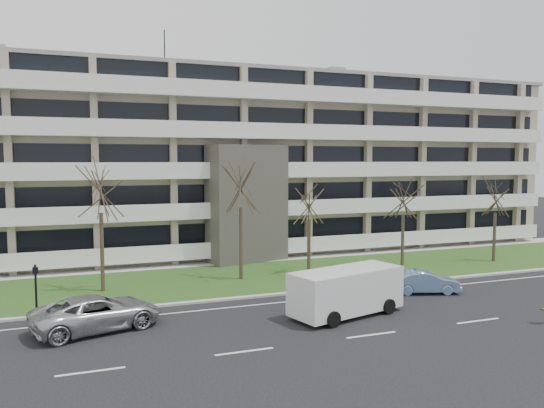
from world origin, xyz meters
name	(u,v)px	position (x,y,z in m)	size (l,w,h in m)	color
ground	(371,335)	(0.00, 0.00, 0.00)	(160.00, 160.00, 0.00)	black
grass_verge	(272,275)	(0.00, 13.00, 0.03)	(90.00, 10.00, 0.06)	#234C19
curb	(301,292)	(0.00, 8.00, 0.06)	(90.00, 0.35, 0.12)	#B2B2AD
sidewalk	(247,261)	(0.00, 18.50, 0.04)	(90.00, 2.00, 0.08)	#B2B2AD
lane_edge_line	(311,299)	(0.00, 6.50, 0.01)	(90.00, 0.12, 0.01)	white
apartment_building	(223,163)	(-0.01, 25.32, 7.61)	(60.50, 15.10, 18.75)	tan
silver_pickup	(97,313)	(-11.55, 5.06, 0.81)	(2.69, 5.84, 1.62)	#B6B8BE
blue_sedan	(425,282)	(6.89, 5.50, 0.66)	(1.41, 4.03, 1.33)	#7DA5DA
white_van	(348,288)	(0.49, 3.17, 1.41)	(6.42, 3.73, 2.35)	silver
pedestrian_signal	(36,285)	(-14.31, 7.69, 1.76)	(0.29, 0.25, 2.77)	black
tree_2	(100,182)	(-10.97, 12.42, 6.60)	(4.24, 4.24, 8.48)	#382B21
tree_3	(241,179)	(-2.29, 12.61, 6.65)	(4.27, 4.27, 8.55)	#382B21
tree_4	(309,198)	(2.64, 12.73, 5.26)	(3.39, 3.39, 6.77)	#382B21
tree_5	(404,194)	(10.03, 12.43, 5.36)	(3.45, 3.45, 6.90)	#382B21
tree_6	(496,194)	(17.82, 11.69, 5.29)	(3.41, 3.41, 6.81)	#382B21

